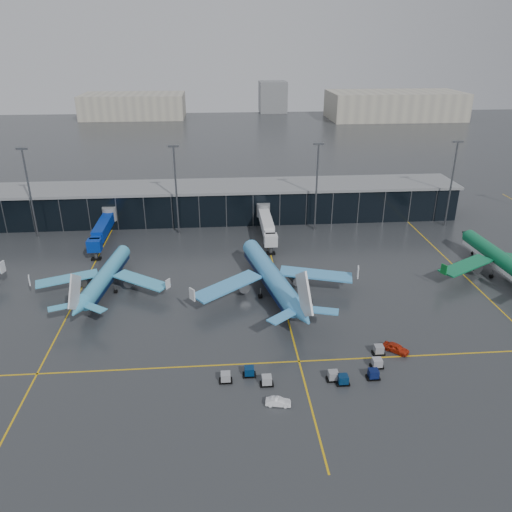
{
  "coord_description": "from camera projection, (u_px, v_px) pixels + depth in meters",
  "views": [
    {
      "loc": [
        -3.36,
        -87.12,
        52.58
      ],
      "look_at": [
        5.0,
        18.0,
        6.0
      ],
      "focal_mm": 35.0,
      "sensor_mm": 36.0,
      "label": 1
    }
  ],
  "objects": [
    {
      "name": "distant_hangars",
      "position": [
        292.0,
        105.0,
        347.27
      ],
      "size": [
        260.0,
        71.0,
        22.0
      ],
      "color": "#B2AD99",
      "rests_on": "ground"
    },
    {
      "name": "terminal_pier",
      "position": [
        229.0,
        201.0,
        155.27
      ],
      "size": [
        142.0,
        17.0,
        10.7
      ],
      "color": "black",
      "rests_on": "ground"
    },
    {
      "name": "baggage_carts",
      "position": [
        319.0,
        372.0,
        84.04
      ],
      "size": [
        29.89,
        9.42,
        1.7
      ],
      "color": "black",
      "rests_on": "ground"
    },
    {
      "name": "taxi_lines",
      "position": [
        281.0,
        293.0,
        111.32
      ],
      "size": [
        220.0,
        120.0,
        0.02
      ],
      "color": "gold",
      "rests_on": "ground"
    },
    {
      "name": "mobile_airstair",
      "position": [
        306.0,
        307.0,
        104.17
      ],
      "size": [
        3.28,
        3.81,
        3.45
      ],
      "rotation": [
        0.0,
        0.0,
        -0.4
      ],
      "color": "white",
      "rests_on": "ground"
    },
    {
      "name": "ground",
      "position": [
        238.0,
        320.0,
        100.93
      ],
      "size": [
        600.0,
        600.0,
        0.0
      ],
      "primitive_type": "plane",
      "color": "#282B2D",
      "rests_on": "ground"
    },
    {
      "name": "airliner_klm_near",
      "position": [
        271.0,
        265.0,
        109.19
      ],
      "size": [
        46.67,
        50.81,
        13.48
      ],
      "primitive_type": null,
      "rotation": [
        0.0,
        0.0,
        0.21
      ],
      "color": "#4299D8",
      "rests_on": "ground"
    },
    {
      "name": "airliner_aer_lingus",
      "position": [
        502.0,
        250.0,
        117.93
      ],
      "size": [
        36.79,
        41.45,
        12.29
      ],
      "primitive_type": null,
      "rotation": [
        0.0,
        0.0,
        0.04
      ],
      "color": "#0D6E41",
      "rests_on": "ground"
    },
    {
      "name": "service_van_red",
      "position": [
        396.0,
        348.0,
        90.36
      ],
      "size": [
        4.74,
        4.61,
        1.61
      ],
      "primitive_type": "imported",
      "rotation": [
        0.0,
        0.0,
        0.82
      ],
      "color": "#B2240D",
      "rests_on": "ground"
    },
    {
      "name": "flood_masts",
      "position": [
        247.0,
        185.0,
        141.3
      ],
      "size": [
        203.0,
        0.5,
        25.5
      ],
      "color": "#595B60",
      "rests_on": "ground"
    },
    {
      "name": "jet_bridges",
      "position": [
        103.0,
        229.0,
        135.75
      ],
      "size": [
        94.0,
        27.5,
        7.2
      ],
      "color": "#595B60",
      "rests_on": "ground"
    },
    {
      "name": "service_van_white",
      "position": [
        278.0,
        402.0,
        77.28
      ],
      "size": [
        4.12,
        2.02,
        1.3
      ],
      "primitive_type": "imported",
      "rotation": [
        0.0,
        0.0,
        1.4
      ],
      "color": "white",
      "rests_on": "ground"
    },
    {
      "name": "airliner_arkefly",
      "position": [
        105.0,
        267.0,
        110.87
      ],
      "size": [
        36.37,
        40.15,
        11.12
      ],
      "primitive_type": null,
      "rotation": [
        0.0,
        0.0,
        -0.14
      ],
      "color": "#40A6D2",
      "rests_on": "ground"
    }
  ]
}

